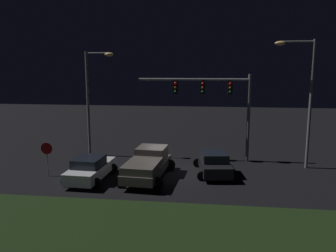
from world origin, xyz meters
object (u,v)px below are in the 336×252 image
(stop_sign, at_px, (47,153))
(car_sedan, at_px, (214,163))
(pickup_truck, at_px, (148,163))
(street_lamp_right, at_px, (304,89))
(car_sedan_far, at_px, (90,169))
(traffic_signal_gantry, at_px, (216,96))
(street_lamp_left, at_px, (93,91))

(stop_sign, bearing_deg, car_sedan, 9.83)
(pickup_truck, distance_m, street_lamp_right, 11.63)
(car_sedan, xyz_separation_m, street_lamp_right, (5.95, 2.19, 4.76))
(car_sedan_far, relative_size, stop_sign, 2.01)
(car_sedan, height_order, stop_sign, stop_sign)
(traffic_signal_gantry, height_order, street_lamp_right, street_lamp_right)
(car_sedan, bearing_deg, traffic_signal_gantry, -8.53)
(street_lamp_right, bearing_deg, street_lamp_left, 174.56)
(pickup_truck, height_order, traffic_signal_gantry, traffic_signal_gantry)
(car_sedan, bearing_deg, pickup_truck, 100.84)
(street_lamp_right, height_order, stop_sign, street_lamp_right)
(pickup_truck, bearing_deg, car_sedan, -67.38)
(street_lamp_left, height_order, street_lamp_right, street_lamp_right)
(street_lamp_left, bearing_deg, car_sedan_far, -73.28)
(traffic_signal_gantry, bearing_deg, street_lamp_right, -11.82)
(pickup_truck, bearing_deg, traffic_signal_gantry, -37.06)
(traffic_signal_gantry, relative_size, stop_sign, 3.73)
(pickup_truck, distance_m, car_sedan_far, 3.61)
(pickup_truck, relative_size, street_lamp_left, 0.67)
(street_lamp_left, bearing_deg, car_sedan, -21.18)
(car_sedan_far, height_order, street_lamp_left, street_lamp_left)
(pickup_truck, bearing_deg, street_lamp_left, 50.41)
(traffic_signal_gantry, height_order, stop_sign, traffic_signal_gantry)
(car_sedan_far, distance_m, street_lamp_right, 15.09)
(car_sedan_far, bearing_deg, street_lamp_left, 19.15)
(pickup_truck, height_order, stop_sign, stop_sign)
(traffic_signal_gantry, bearing_deg, car_sedan, -90.90)
(pickup_truck, xyz_separation_m, car_sedan, (4.16, 1.39, -0.26))
(pickup_truck, distance_m, traffic_signal_gantry, 7.49)
(traffic_signal_gantry, bearing_deg, stop_sign, -153.81)
(street_lamp_left, xyz_separation_m, stop_sign, (-1.24, -5.50, -3.57))
(car_sedan, bearing_deg, car_sedan_far, 98.76)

